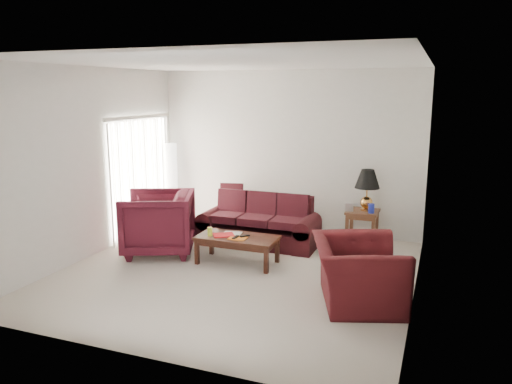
# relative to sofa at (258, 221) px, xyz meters

# --- Properties ---
(floor) EXTENTS (5.00, 5.00, 0.00)m
(floor) POSITION_rel_sofa_xyz_m (0.17, -1.43, -0.42)
(floor) COLOR beige
(floor) RESTS_ON ground
(blinds) EXTENTS (0.10, 2.00, 2.16)m
(blinds) POSITION_rel_sofa_xyz_m (-2.25, -0.13, 0.66)
(blinds) COLOR silver
(blinds) RESTS_ON ground
(sofa) EXTENTS (2.12, 1.07, 0.84)m
(sofa) POSITION_rel_sofa_xyz_m (0.00, 0.00, 0.00)
(sofa) COLOR black
(sofa) RESTS_ON ground
(throw_pillow) EXTENTS (0.47, 0.31, 0.45)m
(throw_pillow) POSITION_rel_sofa_xyz_m (-0.81, 0.70, 0.27)
(throw_pillow) COLOR black
(throw_pillow) RESTS_ON sofa
(end_table) EXTENTS (0.56, 0.56, 0.59)m
(end_table) POSITION_rel_sofa_xyz_m (1.67, 0.68, -0.12)
(end_table) COLOR #50291B
(end_table) RESTS_ON ground
(table_lamp) EXTENTS (0.53, 0.53, 0.71)m
(table_lamp) POSITION_rel_sofa_xyz_m (1.72, 0.72, 0.53)
(table_lamp) COLOR #D08E41
(table_lamp) RESTS_ON end_table
(clock) EXTENTS (0.14, 0.07, 0.14)m
(clock) POSITION_rel_sofa_xyz_m (1.46, 0.55, 0.24)
(clock) COLOR silver
(clock) RESTS_ON end_table
(blue_canister) EXTENTS (0.11, 0.11, 0.16)m
(blue_canister) POSITION_rel_sofa_xyz_m (1.83, 0.55, 0.25)
(blue_canister) COLOR navy
(blue_canister) RESTS_ON end_table
(picture_frame) EXTENTS (0.14, 0.16, 0.05)m
(picture_frame) POSITION_rel_sofa_xyz_m (1.51, 0.82, 0.24)
(picture_frame) COLOR #ADADB2
(picture_frame) RESTS_ON end_table
(floor_lamp) EXTENTS (0.33, 0.33, 1.62)m
(floor_lamp) POSITION_rel_sofa_xyz_m (-2.14, 0.77, 0.39)
(floor_lamp) COLOR silver
(floor_lamp) RESTS_ON ground
(armchair_left) EXTENTS (1.46, 1.44, 1.02)m
(armchair_left) POSITION_rel_sofa_xyz_m (-1.37, -1.03, 0.09)
(armchair_left) COLOR #3E0E18
(armchair_left) RESTS_ON ground
(armchair_right) EXTENTS (1.41, 1.50, 0.80)m
(armchair_right) POSITION_rel_sofa_xyz_m (2.01, -1.84, -0.02)
(armchair_right) COLOR #3C0D11
(armchair_right) RESTS_ON ground
(coffee_table) EXTENTS (1.36, 0.94, 0.43)m
(coffee_table) POSITION_rel_sofa_xyz_m (0.04, -1.03, -0.20)
(coffee_table) COLOR black
(coffee_table) RESTS_ON ground
(magazine_red) EXTENTS (0.39, 0.37, 0.02)m
(magazine_red) POSITION_rel_sofa_xyz_m (-0.18, -1.07, 0.02)
(magazine_red) COLOR red
(magazine_red) RESTS_ON coffee_table
(magazine_white) EXTENTS (0.31, 0.25, 0.02)m
(magazine_white) POSITION_rel_sofa_xyz_m (-0.09, -0.94, 0.02)
(magazine_white) COLOR silver
(magazine_white) RESTS_ON coffee_table
(magazine_orange) EXTENTS (0.26, 0.20, 0.01)m
(magazine_orange) POSITION_rel_sofa_xyz_m (0.09, -1.14, 0.02)
(magazine_orange) COLOR orange
(magazine_orange) RESTS_ON coffee_table
(remote_a) EXTENTS (0.05, 0.16, 0.02)m
(remote_a) POSITION_rel_sofa_xyz_m (0.06, -1.16, 0.04)
(remote_a) COLOR black
(remote_a) RESTS_ON coffee_table
(remote_b) EXTENTS (0.14, 0.15, 0.02)m
(remote_b) POSITION_rel_sofa_xyz_m (0.17, -1.05, 0.04)
(remote_b) COLOR black
(remote_b) RESTS_ON coffee_table
(yellow_glass) EXTENTS (0.08, 0.08, 0.13)m
(yellow_glass) POSITION_rel_sofa_xyz_m (-0.37, -1.14, 0.08)
(yellow_glass) COLOR gold
(yellow_glass) RESTS_ON coffee_table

